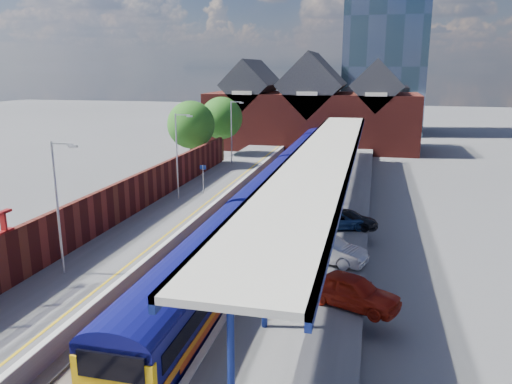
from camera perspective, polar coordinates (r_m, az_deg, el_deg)
ground at (r=47.76m, az=2.08°, el=0.03°), size 240.00×240.00×0.00m
ballast_bed at (r=38.36m, az=-0.87°, el=-3.43°), size 6.00×76.00×0.06m
rails at (r=38.33m, az=-0.87°, el=-3.31°), size 4.51×76.00×0.14m
left_platform at (r=39.88m, az=-8.56°, el=-2.21°), size 5.00×76.00×1.00m
right_platform at (r=37.26m, az=8.13°, el=-3.35°), size 6.00×76.00×1.00m
coping_left at (r=38.94m, az=-5.37°, el=-1.70°), size 0.30×76.00×0.05m
coping_right at (r=37.45m, az=3.81°, el=-2.31°), size 0.30×76.00×0.05m
yellow_line at (r=39.13m, az=-6.20°, el=-1.67°), size 0.14×76.00×0.01m
train at (r=46.62m, az=3.80°, el=2.33°), size 2.88×65.91×3.45m
canopy at (r=38.10m, az=7.88°, el=4.40°), size 4.50×52.00×4.48m
lamp_post_b at (r=27.20m, az=-21.58°, el=-0.88°), size 1.48×0.18×7.00m
lamp_post_c at (r=41.02m, az=-8.87°, el=4.67°), size 1.48×0.18×7.00m
lamp_post_d at (r=56.02m, az=-2.69°, el=7.29°), size 1.48×0.18×7.00m
platform_sign at (r=42.80m, az=-6.07°, el=2.01°), size 0.55×0.08×2.50m
brick_wall at (r=34.88m, az=-16.59°, el=-1.67°), size 0.35×50.00×3.86m
station_building at (r=74.27m, az=6.42°, el=9.22°), size 30.00×12.12×13.78m
glass_tower at (r=95.87m, az=14.68°, el=18.76°), size 14.20×14.20×40.30m
tree_near at (r=55.25m, az=-7.32°, el=7.47°), size 5.20×5.20×8.10m
tree_far at (r=62.46m, az=-3.85°, el=8.29°), size 5.20×5.20×8.10m
parked_car_red at (r=23.34m, az=10.92°, el=-11.02°), size 4.74×3.34×1.50m
parked_car_silver at (r=28.17m, az=8.05°, el=-6.46°), size 4.74×2.79×1.48m
parked_car_dark at (r=34.46m, az=10.56°, el=-3.02°), size 4.18×2.32×1.15m
parked_car_blue at (r=34.10m, az=9.49°, el=-3.17°), size 4.45×2.99×1.13m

